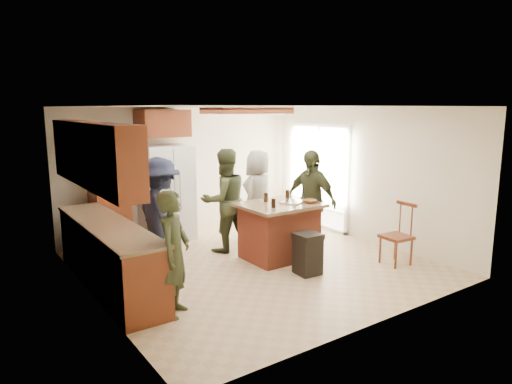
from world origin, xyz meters
TOP-DOWN VIEW (x-y plane):
  - room_shell at (4.37, 1.64)m, footprint 8.00×5.20m
  - person_front_left at (-1.82, -0.93)m, footprint 0.68×0.68m
  - person_behind_left at (-0.02, 0.89)m, footprint 0.90×0.58m
  - person_behind_right at (0.87, 1.14)m, footprint 0.99×0.86m
  - person_side_right at (1.21, 0.05)m, footprint 0.72×1.13m
  - person_counter at (-1.36, 0.54)m, footprint 0.54×1.14m
  - left_cabinetry at (-2.24, 0.40)m, footprint 0.64×3.00m
  - back_wall_units at (-1.33, 2.20)m, footprint 1.80×0.60m
  - refrigerator at (-0.55, 2.12)m, footprint 0.90×0.76m
  - kitchen_island at (0.52, 0.04)m, footprint 1.28×1.03m
  - island_items at (0.76, -0.04)m, footprint 0.87×0.67m
  - trash_bin at (0.41, -0.81)m, footprint 0.37×0.37m
  - spindle_chair at (1.89, -1.29)m, footprint 0.46×0.46m

SIDE VIEW (x-z plane):
  - trash_bin at x=0.41m, z-range 0.00..0.63m
  - spindle_chair at x=1.89m, z-range -0.04..0.95m
  - kitchen_island at x=0.52m, z-range 0.01..0.94m
  - person_front_left at x=-1.82m, z-range 0.00..1.53m
  - person_behind_right at x=0.87m, z-range 0.00..1.71m
  - room_shell at x=4.37m, z-range -1.63..3.37m
  - person_counter at x=-1.36m, z-range 0.00..1.76m
  - person_side_right at x=1.21m, z-range 0.00..1.78m
  - person_behind_left at x=-0.02m, z-range 0.00..1.80m
  - refrigerator at x=-0.55m, z-range 0.00..1.80m
  - left_cabinetry at x=-2.24m, z-range -0.19..2.11m
  - island_items at x=0.76m, z-range 0.89..1.04m
  - back_wall_units at x=-1.33m, z-range 0.15..2.60m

